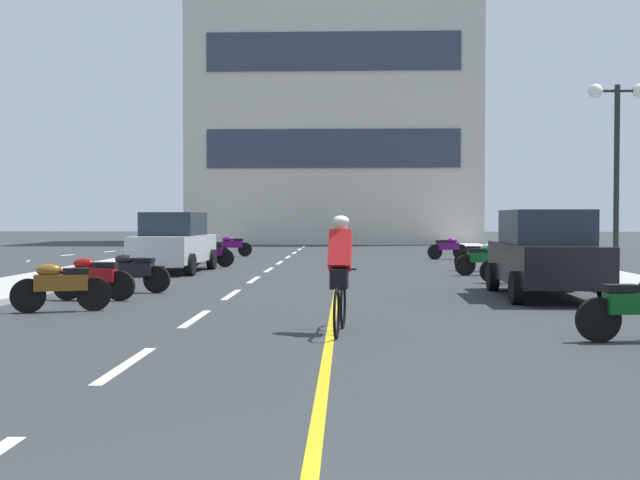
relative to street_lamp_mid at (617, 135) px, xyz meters
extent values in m
plane|color=#2D3033|center=(-7.32, 3.62, -3.74)|extent=(140.00, 140.00, 0.00)
cube|color=#A8A8A3|center=(-14.52, 6.62, -3.68)|extent=(2.40, 72.00, 0.12)
cube|color=#A8A8A3|center=(-0.12, 6.62, -3.68)|extent=(2.40, 72.00, 0.12)
cube|color=silver|center=(-9.32, -11.38, -3.74)|extent=(0.14, 2.20, 0.01)
cube|color=silver|center=(-9.32, -7.38, -3.74)|extent=(0.14, 2.20, 0.01)
cube|color=silver|center=(-9.32, -3.38, -3.74)|extent=(0.14, 2.20, 0.01)
cube|color=silver|center=(-9.32, 0.62, -3.74)|extent=(0.14, 2.20, 0.01)
cube|color=silver|center=(-9.32, 4.62, -3.74)|extent=(0.14, 2.20, 0.01)
cube|color=silver|center=(-9.32, 8.62, -3.74)|extent=(0.14, 2.20, 0.01)
cube|color=silver|center=(-9.32, 12.62, -3.74)|extent=(0.14, 2.20, 0.01)
cube|color=silver|center=(-9.32, 16.62, -3.74)|extent=(0.14, 2.20, 0.01)
cube|color=silver|center=(-9.32, 20.62, -3.74)|extent=(0.14, 2.20, 0.01)
cube|color=silver|center=(-9.32, 24.62, -3.74)|extent=(0.14, 2.20, 0.01)
cube|color=silver|center=(-9.32, 28.62, -3.74)|extent=(0.14, 2.20, 0.01)
cube|color=gold|center=(-7.07, 6.62, -3.74)|extent=(0.12, 66.00, 0.01)
cube|color=beige|center=(-7.69, 32.53, 6.08)|extent=(18.44, 9.82, 19.65)
cube|color=#2D3847|center=(-7.69, 27.57, 2.15)|extent=(15.49, 0.10, 2.36)
cube|color=#2D3847|center=(-7.69, 27.57, 8.05)|extent=(15.49, 0.10, 2.36)
cylinder|color=black|center=(0.00, 0.00, -1.18)|extent=(0.14, 0.14, 4.90)
cylinder|color=black|center=(0.00, 0.00, 1.12)|extent=(1.10, 0.08, 0.08)
sphere|color=white|center=(-0.55, 0.00, 1.12)|extent=(0.36, 0.36, 0.36)
sphere|color=white|center=(0.55, 0.00, 1.12)|extent=(0.36, 0.36, 0.36)
cylinder|color=black|center=(-3.53, -2.28, -3.42)|extent=(0.23, 0.64, 0.64)
cylinder|color=black|center=(-1.83, -2.32, -3.42)|extent=(0.23, 0.64, 0.64)
cylinder|color=black|center=(-3.60, -5.08, -3.42)|extent=(0.23, 0.64, 0.64)
cylinder|color=black|center=(-1.90, -5.12, -3.42)|extent=(0.23, 0.64, 0.64)
cube|color=black|center=(-2.72, -3.70, -3.02)|extent=(1.80, 4.24, 0.80)
cube|color=#1E2833|center=(-2.72, -3.70, -2.27)|extent=(1.61, 2.24, 0.70)
cylinder|color=black|center=(-12.88, 4.86, -3.42)|extent=(0.25, 0.65, 0.64)
cylinder|color=black|center=(-11.18, 4.79, -3.42)|extent=(0.25, 0.65, 0.64)
cylinder|color=black|center=(-13.00, 2.06, -3.42)|extent=(0.25, 0.65, 0.64)
cylinder|color=black|center=(-11.30, 1.99, -3.42)|extent=(0.25, 0.65, 0.64)
cube|color=#B7B7BC|center=(-12.09, 3.43, -3.02)|extent=(1.88, 4.27, 0.80)
cube|color=#1E2833|center=(-12.09, 3.43, -2.27)|extent=(1.65, 2.26, 0.70)
cylinder|color=black|center=(-3.50, -9.60, -3.44)|extent=(0.61, 0.15, 0.60)
cube|color=#0C4C19|center=(-2.95, -9.55, -3.22)|extent=(0.92, 0.35, 0.28)
cube|color=black|center=(-3.20, -9.57, -3.02)|extent=(0.46, 0.27, 0.10)
cylinder|color=black|center=(-12.38, -6.73, -3.44)|extent=(0.60, 0.27, 0.60)
cylinder|color=black|center=(-11.33, -6.40, -3.44)|extent=(0.60, 0.27, 0.60)
cube|color=brown|center=(-11.85, -6.57, -3.22)|extent=(0.94, 0.53, 0.28)
ellipsoid|color=brown|center=(-12.04, -6.62, -3.00)|extent=(0.49, 0.36, 0.22)
cube|color=black|center=(-11.61, -6.49, -3.02)|extent=(0.49, 0.36, 0.10)
cylinder|color=silver|center=(-12.38, -6.73, -2.84)|extent=(0.21, 0.58, 0.03)
cylinder|color=black|center=(-12.45, -4.61, -3.44)|extent=(0.61, 0.15, 0.60)
cylinder|color=black|center=(-11.36, -4.71, -3.44)|extent=(0.61, 0.15, 0.60)
cube|color=maroon|center=(-11.91, -4.66, -3.22)|extent=(0.92, 0.36, 0.28)
ellipsoid|color=maroon|center=(-12.10, -4.64, -3.00)|extent=(0.46, 0.28, 0.22)
cube|color=black|center=(-11.66, -4.68, -3.02)|extent=(0.46, 0.28, 0.10)
cylinder|color=silver|center=(-12.45, -4.61, -2.84)|extent=(0.08, 0.60, 0.03)
cylinder|color=black|center=(-12.11, -2.95, -3.44)|extent=(0.61, 0.17, 0.60)
cylinder|color=black|center=(-11.02, -3.09, -3.44)|extent=(0.61, 0.17, 0.60)
cube|color=black|center=(-11.56, -3.02, -3.22)|extent=(0.93, 0.39, 0.28)
ellipsoid|color=black|center=(-11.76, -3.00, -3.00)|extent=(0.47, 0.29, 0.22)
cube|color=black|center=(-11.32, -3.05, -3.02)|extent=(0.47, 0.29, 0.10)
cylinder|color=silver|center=(-12.11, -2.95, -2.84)|extent=(0.10, 0.60, 0.03)
cylinder|color=black|center=(-2.07, -0.23, -3.44)|extent=(0.60, 0.11, 0.60)
cylinder|color=black|center=(-3.17, -0.21, -3.44)|extent=(0.60, 0.11, 0.60)
cube|color=#590C59|center=(-2.62, -0.22, -3.22)|extent=(0.90, 0.30, 0.28)
ellipsoid|color=#590C59|center=(-2.42, -0.22, -3.00)|extent=(0.44, 0.25, 0.22)
cube|color=black|center=(-2.87, -0.21, -3.02)|extent=(0.44, 0.25, 0.10)
cylinder|color=silver|center=(-2.07, -0.23, -2.84)|extent=(0.04, 0.60, 0.03)
cylinder|color=black|center=(-2.38, 2.61, -3.44)|extent=(0.61, 0.24, 0.60)
cylinder|color=black|center=(-3.45, 2.35, -3.44)|extent=(0.61, 0.24, 0.60)
cube|color=#0C4C19|center=(-2.92, 2.48, -3.22)|extent=(0.94, 0.49, 0.28)
ellipsoid|color=#0C4C19|center=(-2.72, 2.53, -3.00)|extent=(0.48, 0.34, 0.22)
cube|color=black|center=(-3.16, 2.42, -3.02)|extent=(0.48, 0.34, 0.10)
cylinder|color=silver|center=(-2.38, 2.61, -2.84)|extent=(0.17, 0.59, 0.03)
cylinder|color=black|center=(-2.11, 4.15, -3.44)|extent=(0.61, 0.23, 0.60)
cylinder|color=black|center=(-3.19, 4.39, -3.44)|extent=(0.61, 0.23, 0.60)
cube|color=#B2B2B7|center=(-2.65, 4.27, -3.22)|extent=(0.94, 0.47, 0.28)
ellipsoid|color=#B2B2B7|center=(-2.45, 4.23, -3.00)|extent=(0.48, 0.33, 0.22)
cube|color=black|center=(-2.89, 4.33, -3.02)|extent=(0.48, 0.33, 0.10)
cylinder|color=silver|center=(-2.11, 4.15, -2.84)|extent=(0.16, 0.59, 0.03)
cylinder|color=black|center=(-12.03, 5.93, -3.44)|extent=(0.60, 0.12, 0.60)
cylinder|color=black|center=(-10.93, 5.96, -3.44)|extent=(0.60, 0.12, 0.60)
cube|color=#590C59|center=(-11.48, 5.95, -3.22)|extent=(0.91, 0.31, 0.28)
ellipsoid|color=#590C59|center=(-11.68, 5.94, -3.00)|extent=(0.45, 0.25, 0.22)
cube|color=black|center=(-11.23, 5.95, -3.02)|extent=(0.45, 0.25, 0.10)
cylinder|color=silver|center=(-12.03, 5.93, -2.84)|extent=(0.05, 0.60, 0.03)
cylinder|color=black|center=(-12.46, 8.02, -3.44)|extent=(0.61, 0.18, 0.60)
cylinder|color=black|center=(-11.37, 8.16, -3.44)|extent=(0.61, 0.18, 0.60)
cube|color=#0C4C19|center=(-11.91, 8.09, -3.22)|extent=(0.93, 0.40, 0.28)
ellipsoid|color=#0C4C19|center=(-12.11, 8.06, -3.00)|extent=(0.47, 0.30, 0.22)
cube|color=black|center=(-11.66, 8.12, -3.02)|extent=(0.47, 0.30, 0.10)
cylinder|color=silver|center=(-12.46, 8.02, -2.84)|extent=(0.11, 0.60, 0.03)
cylinder|color=black|center=(-2.30, 11.30, -3.44)|extent=(0.60, 0.28, 0.60)
cylinder|color=black|center=(-3.35, 10.96, -3.44)|extent=(0.60, 0.28, 0.60)
cube|color=#590C59|center=(-2.83, 11.13, -3.22)|extent=(0.94, 0.55, 0.28)
ellipsoid|color=#590C59|center=(-2.64, 11.19, -3.00)|extent=(0.49, 0.36, 0.22)
cube|color=black|center=(-3.06, 11.05, -3.02)|extent=(0.49, 0.36, 0.10)
cylinder|color=silver|center=(-2.30, 11.30, -2.84)|extent=(0.21, 0.58, 0.03)
cylinder|color=black|center=(-12.30, 13.06, -3.44)|extent=(0.61, 0.15, 0.60)
cylinder|color=black|center=(-11.21, 13.16, -3.44)|extent=(0.61, 0.15, 0.60)
cube|color=#590C59|center=(-11.76, 13.11, -3.22)|extent=(0.92, 0.36, 0.28)
ellipsoid|color=#590C59|center=(-11.96, 13.09, -3.00)|extent=(0.46, 0.28, 0.22)
cube|color=black|center=(-11.51, 13.13, -3.02)|extent=(0.46, 0.28, 0.10)
cylinder|color=silver|center=(-12.30, 13.06, -2.84)|extent=(0.08, 0.60, 0.03)
torus|color=black|center=(-6.90, -8.34, -3.40)|extent=(0.10, 0.72, 0.72)
torus|color=black|center=(-6.98, -9.38, -3.40)|extent=(0.10, 0.72, 0.72)
cylinder|color=black|center=(-6.94, -8.88, -3.10)|extent=(0.11, 0.95, 0.04)
cube|color=black|center=(-6.95, -9.03, -2.88)|extent=(0.12, 0.21, 0.06)
cylinder|color=black|center=(-6.91, -8.44, -2.85)|extent=(0.42, 0.06, 0.03)
cube|color=black|center=(-6.95, -8.98, -2.95)|extent=(0.27, 0.38, 0.28)
cube|color=red|center=(-6.94, -8.83, -2.55)|extent=(0.35, 0.48, 0.61)
sphere|color=tan|center=(-6.93, -8.71, -2.20)|extent=(0.20, 0.20, 0.20)
ellipsoid|color=white|center=(-6.93, -8.71, -2.13)|extent=(0.24, 0.26, 0.16)
camera|label=1|loc=(-6.84, -20.01, -2.09)|focal=43.71mm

